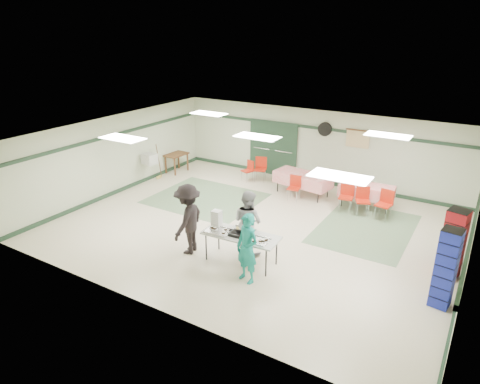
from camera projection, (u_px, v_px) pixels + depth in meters
The scene contains 42 objects.
floor at pixel (256, 226), 12.53m from camera, with size 11.00×11.00×0.00m, color beige.
ceiling at pixel (257, 136), 11.55m from camera, with size 11.00×11.00×0.00m, color white.
wall_back at pixel (316, 147), 15.63m from camera, with size 11.00×11.00×0.00m, color beige.
wall_front at pixel (146, 250), 8.46m from camera, with size 11.00×11.00×0.00m, color beige.
wall_left at pixel (117, 154), 14.70m from camera, with size 9.00×9.00×0.00m, color beige.
wall_right at pixel (475, 227), 9.39m from camera, with size 9.00×9.00×0.00m, color beige.
trim_back at pixel (317, 128), 15.35m from camera, with size 11.00×0.06×0.10m, color #1E3725.
baseboard_back at pixel (314, 180), 16.07m from camera, with size 11.00×0.06×0.12m, color #1E3725.
trim_left at pixel (115, 135), 14.43m from camera, with size 9.00×0.06×0.10m, color #1E3725.
baseboard_left at pixel (121, 190), 15.15m from camera, with size 9.00×0.06×0.12m, color #1E3725.
trim_right at pixel (480, 198), 9.15m from camera, with size 9.00×0.06×0.10m, color #1E3725.
baseboard_right at pixel (462, 277), 9.87m from camera, with size 9.00×0.06×0.12m, color #1E3725.
green_patch_a at pixel (206, 198), 14.54m from camera, with size 3.50×3.00×0.01m, color slate.
green_patch_b at pixel (365, 228), 12.38m from camera, with size 2.50×3.50×0.01m, color slate.
double_door_left at pixel (262, 147), 16.75m from camera, with size 0.90×0.06×2.10m, color #999C99.
double_door_right at pixel (284, 150), 16.29m from camera, with size 0.90×0.06×2.10m, color #999C99.
door_frame at pixel (273, 149), 16.51m from camera, with size 2.00×0.03×2.15m, color #1E3725.
wall_fan at pixel (325, 129), 15.18m from camera, with size 0.50×0.50×0.10m, color black.
scroll_banner at pixel (358, 139), 14.68m from camera, with size 0.80×0.02×0.60m, color #DAC488.
serving_table at pixel (241, 236), 10.37m from camera, with size 1.93×0.87×0.76m.
sheet_tray_right at pixel (257, 241), 10.04m from camera, with size 0.54×0.41×0.02m, color silver.
sheet_tray_mid at pixel (241, 231), 10.49m from camera, with size 0.59×0.44×0.02m, color silver.
sheet_tray_left at pixel (218, 231), 10.50m from camera, with size 0.62×0.47×0.02m, color silver.
baking_pan at pixel (240, 234), 10.28m from camera, with size 0.49×0.31×0.08m, color black.
foam_box_stack at pixel (217, 218), 10.72m from camera, with size 0.23×0.21×0.42m, color white.
volunteer_teal at pixel (247, 248), 9.57m from camera, with size 0.60×0.40×1.66m, color #138880.
volunteer_grey at pixel (248, 222), 10.84m from camera, with size 0.82×0.64×1.68m, color #939398.
volunteer_dark at pixel (188, 219), 10.80m from camera, with size 1.19×0.68×1.84m, color black.
dining_table_a at pixel (367, 191), 13.63m from camera, with size 1.71×0.84×0.77m.
dining_table_b at pixel (303, 179), 14.69m from camera, with size 2.05×1.14×0.77m.
chair_a at pixel (363, 198), 13.16m from camera, with size 0.54×0.54×0.88m.
chair_b at pixel (347, 194), 13.40m from camera, with size 0.49×0.49×0.92m.
chair_c at pixel (385, 201), 12.83m from camera, with size 0.49×0.49×0.91m.
chair_d at pixel (295, 185), 14.27m from camera, with size 0.44×0.44×0.84m.
chair_loose_a at pixel (261, 167), 16.00m from camera, with size 0.54×0.54×0.91m.
chair_loose_b at pixel (249, 169), 16.05m from camera, with size 0.47×0.47×0.78m.
crate_stack_blue_a at pixel (456, 237), 10.49m from camera, with size 0.39×0.39×1.28m, color #1B2BA3.
crate_stack_red at pixel (453, 244), 9.75m from camera, with size 0.43×0.43×1.68m, color #A11015.
crate_stack_blue_b at pixel (446, 269), 8.68m from camera, with size 0.39×0.39×1.76m, color #1B2BA3.
printer_table at pixel (176, 156), 16.96m from camera, with size 0.64×0.95×0.74m.
office_printer at pixel (149, 159), 15.64m from camera, with size 0.48×0.42×0.38m, color beige.
broom at pixel (159, 161), 16.23m from camera, with size 0.03×0.03×1.34m, color brown.
Camera 1 is at (5.46, -9.92, 5.49)m, focal length 32.00 mm.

